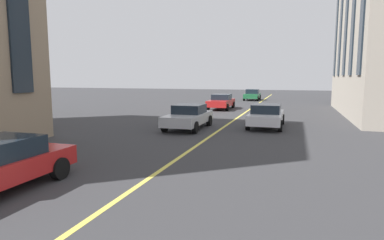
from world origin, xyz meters
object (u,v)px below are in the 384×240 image
car_white_parked_b (266,115)px  car_green_parked_a (252,95)px  car_silver_trailing (188,116)px  car_red_oncoming (221,102)px

car_white_parked_b → car_green_parked_a: size_ratio=1.13×
car_white_parked_b → car_silver_trailing: 4.58m
car_red_oncoming → car_silver_trailing: (-11.81, -0.72, 0.00)m
car_white_parked_b → car_silver_trailing: same height
car_red_oncoming → car_green_parked_a: bearing=-5.4°
car_white_parked_b → car_silver_trailing: bearing=113.1°
car_green_parked_a → car_white_parked_b: bearing=-170.7°
car_red_oncoming → car_green_parked_a: car_green_parked_a is taller
car_white_parked_b → car_red_oncoming: size_ratio=1.00×
car_silver_trailing → car_green_parked_a: car_green_parked_a is taller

